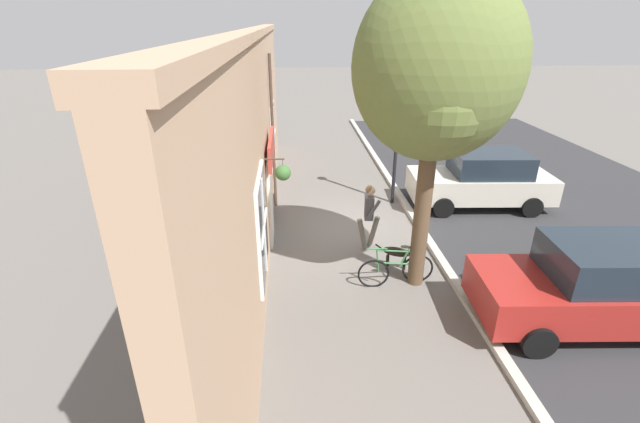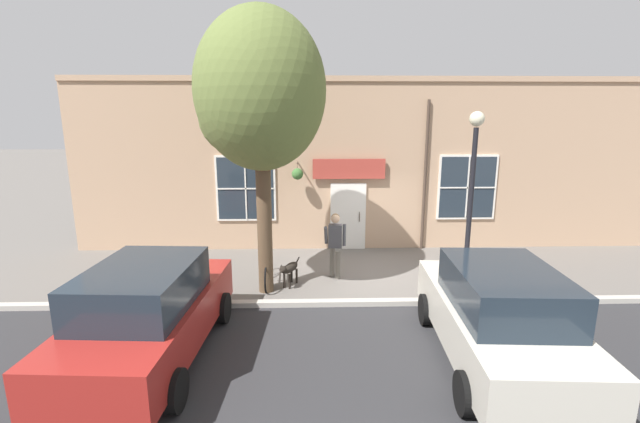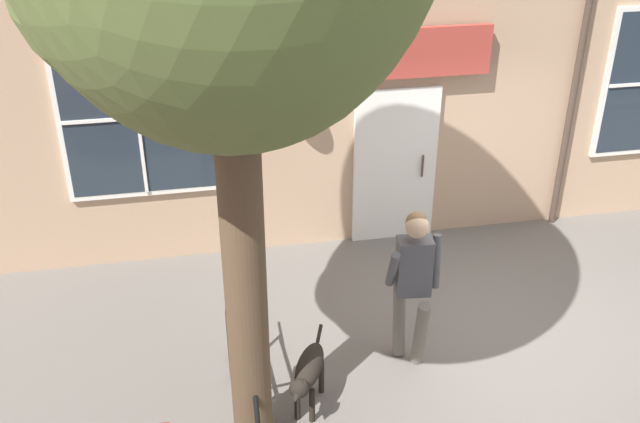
% 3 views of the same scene
% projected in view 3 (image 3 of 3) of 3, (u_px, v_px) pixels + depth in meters
% --- Properties ---
extents(ground_plane, '(90.00, 90.00, 0.00)m').
position_uv_depth(ground_plane, '(493.00, 326.00, 7.94)').
color(ground_plane, '#66605B').
extents(storefront_facade, '(0.95, 18.00, 5.27)m').
position_uv_depth(storefront_facade, '(439.00, 39.00, 8.73)').
color(storefront_facade, tan).
rests_on(storefront_facade, ground_plane).
extents(pedestrian_walking, '(0.62, 0.58, 1.72)m').
position_uv_depth(pedestrian_walking, '(413.00, 275.00, 6.97)').
color(pedestrian_walking, '#6B665B').
rests_on(pedestrian_walking, ground_plane).
extents(dog_on_leash, '(1.01, 0.51, 0.67)m').
position_uv_depth(dog_on_leash, '(308.00, 372.00, 6.58)').
color(dog_on_leash, black).
rests_on(dog_on_leash, ground_plane).
extents(leaning_bicycle, '(1.74, 0.20, 1.00)m').
position_uv_depth(leaning_bicycle, '(241.00, 371.00, 6.70)').
color(leaning_bicycle, black).
rests_on(leaning_bicycle, ground_plane).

